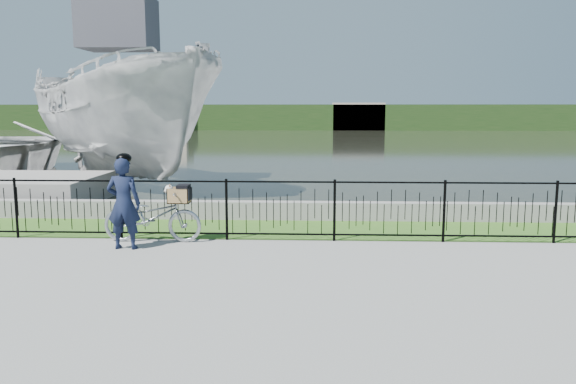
{
  "coord_description": "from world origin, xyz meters",
  "views": [
    {
      "loc": [
        0.58,
        -8.59,
        2.41
      ],
      "look_at": [
        0.17,
        1.0,
        1.0
      ],
      "focal_mm": 35.0,
      "sensor_mm": 36.0,
      "label": 1
    }
  ],
  "objects": [
    {
      "name": "quay_wall",
      "position": [
        0.0,
        3.6,
        0.2
      ],
      "size": [
        60.0,
        0.3,
        0.4
      ],
      "primitive_type": "cube",
      "color": "gray",
      "rests_on": "ground"
    },
    {
      "name": "water",
      "position": [
        0.0,
        33.0,
        0.0
      ],
      "size": [
        120.0,
        120.0,
        0.0
      ],
      "primitive_type": "plane",
      "color": "#28291F",
      "rests_on": "ground"
    },
    {
      "name": "boat_near",
      "position": [
        -5.48,
        9.14,
        2.13
      ],
      "size": [
        9.76,
        10.61,
        5.86
      ],
      "color": "#BABABA",
      "rests_on": "water"
    },
    {
      "name": "fence",
      "position": [
        0.0,
        1.6,
        0.58
      ],
      "size": [
        14.0,
        0.06,
        1.15
      ],
      "primitive_type": null,
      "color": "black",
      "rests_on": "ground"
    },
    {
      "name": "far_treeline",
      "position": [
        0.0,
        60.0,
        1.5
      ],
      "size": [
        120.0,
        6.0,
        3.0
      ],
      "primitive_type": "cube",
      "color": "#233D17",
      "rests_on": "ground"
    },
    {
      "name": "cyclist",
      "position": [
        -2.68,
        0.86,
        0.83
      ],
      "size": [
        0.59,
        0.39,
        1.68
      ],
      "color": "black",
      "rests_on": "ground"
    },
    {
      "name": "ground",
      "position": [
        0.0,
        0.0,
        0.0
      ],
      "size": [
        120.0,
        120.0,
        0.0
      ],
      "primitive_type": "plane",
      "color": "gray",
      "rests_on": "ground"
    },
    {
      "name": "far_building_right",
      "position": [
        6.0,
        58.5,
        1.6
      ],
      "size": [
        6.0,
        3.0,
        3.2
      ],
      "primitive_type": "cube",
      "color": "#B2A28F",
      "rests_on": "ground"
    },
    {
      "name": "bicycle_rig",
      "position": [
        -2.33,
        1.4,
        0.48
      ],
      "size": [
        1.8,
        0.63,
        1.08
      ],
      "color": "#A2A7AE",
      "rests_on": "ground"
    },
    {
      "name": "grass_strip",
      "position": [
        0.0,
        2.6,
        0.0
      ],
      "size": [
        60.0,
        2.0,
        0.01
      ],
      "primitive_type": "cube",
      "color": "#39641F",
      "rests_on": "ground"
    },
    {
      "name": "far_building_left",
      "position": [
        -18.0,
        58.0,
        2.0
      ],
      "size": [
        8.0,
        4.0,
        4.0
      ],
      "primitive_type": "cube",
      "color": "#B2A28F",
      "rests_on": "ground"
    }
  ]
}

